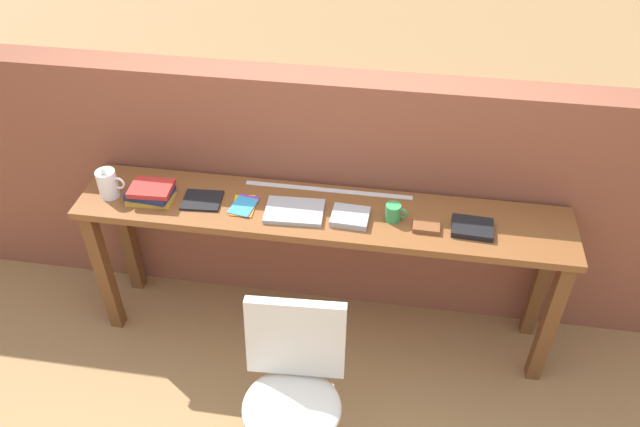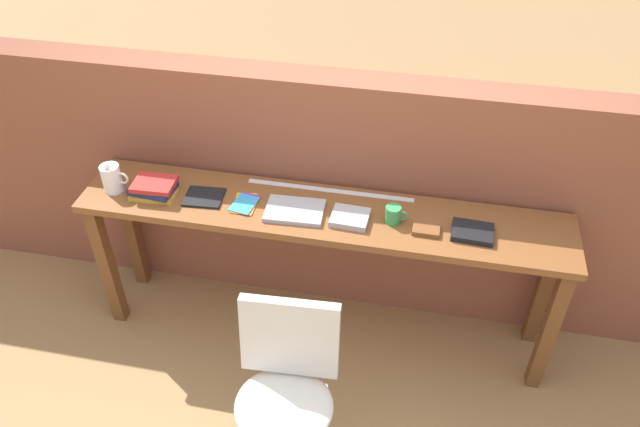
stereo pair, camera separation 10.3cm
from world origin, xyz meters
The scene contains 14 objects.
ground_plane centered at (0.00, 0.00, 0.00)m, with size 40.00×40.00×0.00m, color #9E7547.
brick_wall_back centered at (0.00, 0.64, 0.72)m, with size 6.00×0.20×1.45m, color brown.
sideboard centered at (0.00, 0.30, 0.74)m, with size 2.50×0.44×0.88m.
chair_white_moulded centered at (-0.01, -0.49, 0.53)m, with size 0.47×0.48×0.89m.
pitcher_white centered at (-1.09, 0.25, 0.96)m, with size 0.14×0.10×0.18m.
book_stack_leftmost centered at (-0.87, 0.26, 0.92)m, with size 0.24×0.17×0.08m.
magazine_cycling centered at (-0.61, 0.28, 0.89)m, with size 0.19×0.17×0.01m, color black.
pamphlet_pile_colourful centered at (-0.39, 0.27, 0.89)m, with size 0.14×0.19×0.01m.
book_open_centre centered at (-0.13, 0.26, 0.89)m, with size 0.29×0.20×0.02m, color #9E9EA3.
book_grey_hardcover centered at (0.15, 0.25, 0.90)m, with size 0.18×0.16×0.03m, color #9E9EA3.
mug centered at (0.36, 0.28, 0.92)m, with size 0.11×0.08×0.09m.
leather_journal_brown centered at (0.52, 0.25, 0.89)m, with size 0.13×0.10×0.02m, color brown.
book_repair_rightmost centered at (0.74, 0.26, 0.89)m, with size 0.20×0.15×0.03m, color black.
ruler_metal_back_edge centered at (0.01, 0.47, 0.88)m, with size 0.88×0.03×0.00m, color silver.
Camera 1 is at (0.37, -2.10, 2.84)m, focal length 35.00 mm.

